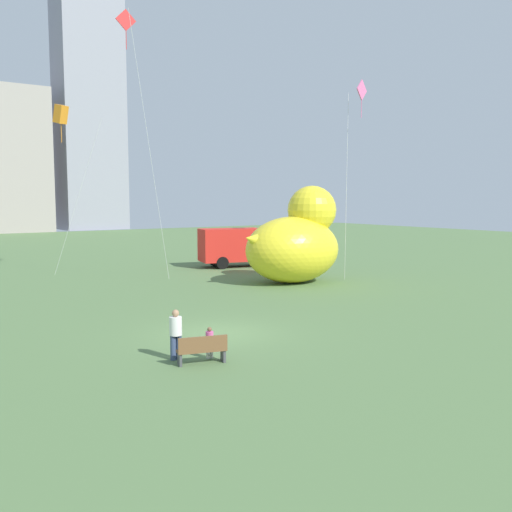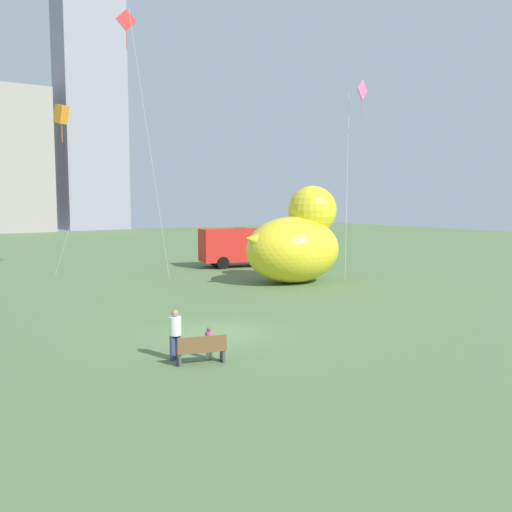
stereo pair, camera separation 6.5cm
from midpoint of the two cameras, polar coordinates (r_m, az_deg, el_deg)
ground_plane at (r=21.83m, az=-3.93°, el=-7.75°), size 140.00×140.00×0.00m
park_bench at (r=17.88m, az=-5.51°, el=-9.27°), size 1.61×0.84×0.90m
person_adult at (r=18.37m, az=-8.13°, el=-7.55°), size 0.39×0.39×1.61m
person_child at (r=18.47m, az=-4.77°, el=-8.48°), size 0.25×0.25×1.02m
giant_inflatable_duck at (r=34.56m, az=3.97°, el=1.47°), size 7.09×4.55×5.87m
box_truck at (r=42.58m, az=-1.70°, el=0.88°), size 6.61×3.77×2.85m
city_skyline at (r=95.07m, az=-23.72°, el=12.01°), size 38.69×10.66×40.16m
kite_orange at (r=37.83m, az=-18.99°, el=13.18°), size 3.06×3.12×10.84m
kite_red at (r=37.12m, az=-12.70°, el=20.74°), size 2.97×2.29×16.30m
kite_pink at (r=37.35m, az=10.36°, el=15.20°), size 1.82×1.43×12.44m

